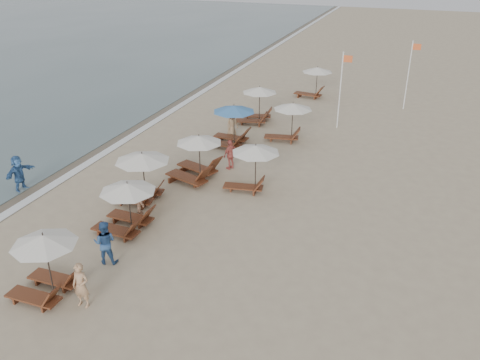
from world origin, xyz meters
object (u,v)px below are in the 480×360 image
(lounger_station_4, at_px, (230,126))
(inland_station_1, at_px, (288,118))
(flag_pole_near, at_px, (341,87))
(lounger_station_0, at_px, (43,266))
(inland_station_2, at_px, (313,80))
(beachgoer_near, at_px, (81,285))
(beachgoer_far_a, at_px, (231,154))
(beachgoer_far_b, at_px, (232,124))
(lounger_station_5, at_px, (256,105))
(waterline_walker, at_px, (19,173))
(lounger_station_1, at_px, (125,207))
(lounger_station_2, at_px, (140,174))
(lounger_station_3, at_px, (194,159))
(beachgoer_mid_a, at_px, (105,242))
(beachgoer_mid_b, at_px, (139,197))
(inland_station_0, at_px, (251,162))

(lounger_station_4, xyz_separation_m, inland_station_1, (2.84, 1.88, 0.19))
(flag_pole_near, bearing_deg, lounger_station_0, -106.85)
(lounger_station_0, bearing_deg, inland_station_2, 83.48)
(beachgoer_near, xyz_separation_m, beachgoer_far_a, (0.53, 11.56, 0.00))
(lounger_station_0, height_order, beachgoer_far_b, lounger_station_0)
(lounger_station_5, relative_size, beachgoer_near, 1.63)
(beachgoer_far_b, relative_size, flag_pole_near, 0.33)
(lounger_station_4, relative_size, flag_pole_near, 0.58)
(waterline_walker, bearing_deg, beachgoer_near, -121.27)
(lounger_station_1, height_order, beachgoer_far_b, lounger_station_1)
(lounger_station_2, relative_size, lounger_station_5, 0.99)
(inland_station_2, bearing_deg, lounger_station_3, -97.98)
(beachgoer_near, bearing_deg, waterline_walker, 141.04)
(lounger_station_5, bearing_deg, lounger_station_4, -91.08)
(lounger_station_3, bearing_deg, beachgoer_far_b, 93.63)
(lounger_station_0, distance_m, lounger_station_3, 9.85)
(lounger_station_0, bearing_deg, lounger_station_5, 87.49)
(beachgoer_far_b, bearing_deg, beachgoer_mid_a, -147.91)
(inland_station_2, height_order, waterline_walker, inland_station_2)
(inland_station_1, xyz_separation_m, waterline_walker, (-9.94, -10.55, -0.50))
(inland_station_2, bearing_deg, beachgoer_near, -93.38)
(lounger_station_5, bearing_deg, beachgoer_mid_b, -93.57)
(beachgoer_near, height_order, beachgoer_mid_b, beachgoer_near)
(lounger_station_0, height_order, lounger_station_3, lounger_station_0)
(lounger_station_3, xyz_separation_m, lounger_station_4, (0.03, 4.69, 0.17))
(beachgoer_near, bearing_deg, beachgoer_far_a, 85.57)
(lounger_station_4, relative_size, waterline_walker, 1.57)
(inland_station_0, height_order, flag_pole_near, flag_pole_near)
(lounger_station_2, bearing_deg, beachgoer_far_a, 62.34)
(inland_station_1, relative_size, beachgoer_far_a, 1.73)
(lounger_station_1, relative_size, flag_pole_near, 0.55)
(beachgoer_near, bearing_deg, beachgoer_mid_a, 104.47)
(lounger_station_3, height_order, beachgoer_far_b, lounger_station_3)
(inland_station_2, distance_m, beachgoer_far_b, 10.16)
(lounger_station_0, bearing_deg, lounger_station_1, 87.38)
(lounger_station_1, xyz_separation_m, flag_pole_near, (5.75, 15.20, 1.54))
(lounger_station_4, relative_size, lounger_station_5, 1.06)
(beachgoer_near, bearing_deg, lounger_station_2, 103.56)
(beachgoer_far_a, relative_size, waterline_walker, 0.91)
(inland_station_0, xyz_separation_m, inland_station_1, (-0.13, 6.85, -0.07))
(lounger_station_3, distance_m, waterline_walker, 8.11)
(lounger_station_1, relative_size, beachgoer_near, 1.63)
(inland_station_0, relative_size, beachgoer_near, 1.66)
(lounger_station_3, relative_size, inland_station_0, 1.07)
(lounger_station_3, distance_m, lounger_station_5, 9.01)
(lounger_station_5, relative_size, beachgoer_far_a, 1.63)
(lounger_station_3, distance_m, inland_station_1, 7.18)
(beachgoer_mid_a, bearing_deg, beachgoer_far_a, -114.68)
(lounger_station_4, relative_size, inland_station_1, 0.99)
(beachgoer_near, bearing_deg, beachgoer_far_b, 92.10)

